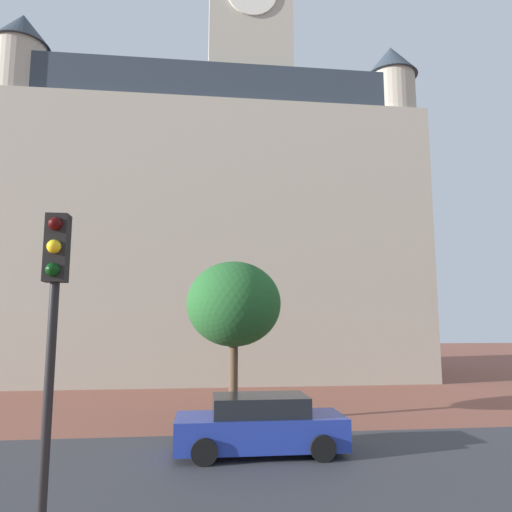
% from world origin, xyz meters
% --- Properties ---
extents(ground_plane, '(120.00, 120.00, 0.00)m').
position_xyz_m(ground_plane, '(0.00, 10.00, 0.00)').
color(ground_plane, brown).
extents(street_asphalt_strip, '(120.00, 8.00, 0.00)m').
position_xyz_m(street_asphalt_strip, '(0.00, 7.44, 0.00)').
color(street_asphalt_strip, '#38383D').
rests_on(street_asphalt_strip, ground_plane).
extents(landmark_building, '(25.52, 12.07, 33.17)m').
position_xyz_m(landmark_building, '(-0.63, 27.51, 10.17)').
color(landmark_building, '#B2A893').
rests_on(landmark_building, ground_plane).
extents(car_blue, '(4.37, 1.93, 1.48)m').
position_xyz_m(car_blue, '(0.04, 9.20, 0.71)').
color(car_blue, '#23389E').
rests_on(car_blue, ground_plane).
extents(traffic_light_pole, '(0.28, 0.34, 4.79)m').
position_xyz_m(traffic_light_pole, '(-3.42, 2.89, 3.34)').
color(traffic_light_pole, black).
rests_on(traffic_light_pole, ground_plane).
extents(tree_curb_far, '(3.29, 3.29, 5.50)m').
position_xyz_m(tree_curb_far, '(-0.40, 13.06, 3.99)').
color(tree_curb_far, brown).
rests_on(tree_curb_far, ground_plane).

